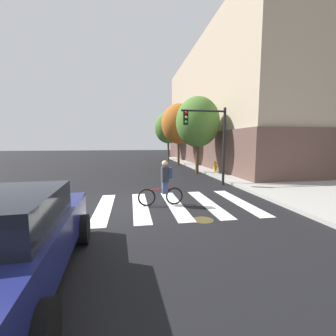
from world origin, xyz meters
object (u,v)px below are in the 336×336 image
object	(u,v)px
traffic_light_near	(210,133)
cyclist	(164,183)
sedan_near	(3,241)
street_tree_near	(198,122)
street_tree_mid	(179,124)
street_tree_far	(168,128)
fire_hydrant	(215,166)
manhole_cover	(203,220)

from	to	relation	value
traffic_light_near	cyclist	bearing A→B (deg)	-131.23
sedan_near	street_tree_near	distance (m)	14.47
traffic_light_near	street_tree_mid	distance (m)	11.08
sedan_near	street_tree_far	distance (m)	26.30
street_tree_near	street_tree_far	size ratio (longest dim) A/B	0.91
fire_hydrant	street_tree_mid	distance (m)	7.59
street_tree_near	street_tree_mid	world-z (taller)	street_tree_mid
sedan_near	street_tree_far	xyz separation A→B (m)	(6.91, 25.15, 3.40)
fire_hydrant	street_tree_far	distance (m)	13.43
traffic_light_near	street_tree_mid	size ratio (longest dim) A/B	0.67
fire_hydrant	street_tree_far	xyz separation A→B (m)	(-1.41, 12.84, 3.69)
manhole_cover	cyclist	world-z (taller)	cyclist
manhole_cover	street_tree_mid	xyz separation A→B (m)	(2.74, 16.19, 4.21)
sedan_near	traffic_light_near	world-z (taller)	traffic_light_near
sedan_near	fire_hydrant	distance (m)	14.86
street_tree_mid	street_tree_far	xyz separation A→B (m)	(0.01, 6.36, 0.01)
manhole_cover	street_tree_near	xyz separation A→B (m)	(2.77, 9.76, 3.82)
cyclist	street_tree_mid	world-z (taller)	street_tree_mid
street_tree_near	street_tree_mid	bearing A→B (deg)	90.20
traffic_light_near	fire_hydrant	distance (m)	5.49
manhole_cover	fire_hydrant	world-z (taller)	fire_hydrant
cyclist	fire_hydrant	bearing A→B (deg)	57.14
cyclist	street_tree_near	bearing A→B (deg)	65.03
manhole_cover	street_tree_far	bearing A→B (deg)	83.03
street_tree_far	fire_hydrant	bearing A→B (deg)	-83.71
manhole_cover	street_tree_near	size ratio (longest dim) A/B	0.11
manhole_cover	fire_hydrant	size ratio (longest dim) A/B	0.82
cyclist	fire_hydrant	world-z (taller)	cyclist
sedan_near	traffic_light_near	bearing A→B (deg)	51.55
traffic_light_near	street_tree_far	distance (m)	17.40
sedan_near	cyclist	distance (m)	5.45
street_tree_mid	fire_hydrant	bearing A→B (deg)	-77.56
sedan_near	cyclist	size ratio (longest dim) A/B	2.74
manhole_cover	street_tree_far	size ratio (longest dim) A/B	0.10
street_tree_mid	street_tree_far	bearing A→B (deg)	89.87
traffic_light_near	fire_hydrant	xyz separation A→B (m)	(2.12, 4.49, -2.33)
cyclist	street_tree_mid	xyz separation A→B (m)	(3.68, 14.39, 3.37)
manhole_cover	sedan_near	world-z (taller)	sedan_near
street_tree_near	street_tree_mid	distance (m)	6.45
sedan_near	street_tree_mid	size ratio (longest dim) A/B	0.75
traffic_light_near	street_tree_far	size ratio (longest dim) A/B	0.67
street_tree_far	street_tree_mid	bearing A→B (deg)	-90.13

